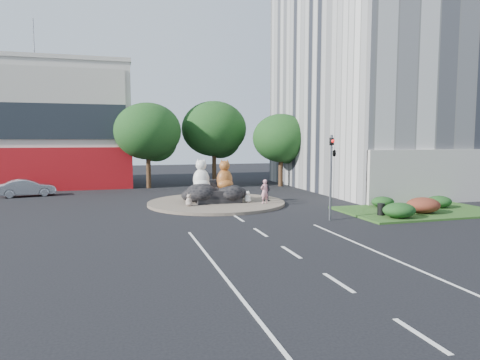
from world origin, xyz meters
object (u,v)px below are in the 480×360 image
object	(u,v)px
kitten_white	(248,197)
parked_car	(27,188)
pedestrian_dark	(266,191)
kitten_calico	(189,200)
pedestrian_pink	(265,191)
litter_bin	(381,209)
cat_white	(201,174)
cat_tabby	(225,174)

from	to	relation	value
kitten_white	parked_car	bearing A→B (deg)	137.83
kitten_white	pedestrian_dark	bearing A→B (deg)	-1.80
parked_car	kitten_calico	bearing A→B (deg)	-141.81
pedestrian_pink	litter_bin	world-z (taller)	pedestrian_pink
cat_white	litter_bin	xyz separation A→B (m)	(9.62, -7.97, -1.76)
cat_white	pedestrian_dark	bearing A→B (deg)	3.74
kitten_calico	parked_car	world-z (taller)	parked_car
cat_white	pedestrian_pink	world-z (taller)	cat_white
parked_car	pedestrian_pink	bearing A→B (deg)	-132.50
cat_tabby	kitten_white	distance (m)	2.33
cat_tabby	pedestrian_dark	distance (m)	3.29
cat_white	cat_tabby	bearing A→B (deg)	1.33
kitten_calico	litter_bin	size ratio (longest dim) A/B	1.17
cat_tabby	pedestrian_pink	size ratio (longest dim) A/B	1.30
cat_white	pedestrian_pink	size ratio (longest dim) A/B	1.34
cat_white	cat_tabby	size ratio (longest dim) A/B	1.03
pedestrian_pink	litter_bin	size ratio (longest dim) A/B	2.35
kitten_calico	cat_tabby	bearing A→B (deg)	24.85
kitten_white	pedestrian_dark	size ratio (longest dim) A/B	0.55
pedestrian_pink	kitten_white	bearing A→B (deg)	-57.07
kitten_white	pedestrian_pink	size ratio (longest dim) A/B	0.49
litter_bin	cat_tabby	bearing A→B (deg)	136.33
parked_car	kitten_white	bearing A→B (deg)	-131.99
pedestrian_pink	pedestrian_dark	bearing A→B (deg)	-132.42
pedestrian_dark	litter_bin	size ratio (longest dim) A/B	2.11
cat_white	kitten_calico	distance (m)	2.56
cat_tabby	parked_car	distance (m)	17.24
kitten_calico	pedestrian_pink	size ratio (longest dim) A/B	0.50
kitten_calico	pedestrian_pink	distance (m)	5.41
kitten_calico	parked_car	xyz separation A→B (m)	(-11.89, 10.07, 0.10)
kitten_calico	cat_white	bearing A→B (deg)	54.93
kitten_white	parked_car	distance (m)	18.87
kitten_white	cat_tabby	bearing A→B (deg)	143.25
pedestrian_dark	pedestrian_pink	bearing A→B (deg)	106.34
kitten_white	pedestrian_pink	distance (m)	1.35
pedestrian_dark	kitten_white	bearing A→B (deg)	50.20
parked_car	pedestrian_dark	bearing A→B (deg)	-129.22
pedestrian_pink	pedestrian_dark	distance (m)	1.16
litter_bin	parked_car	bearing A→B (deg)	144.06
cat_tabby	pedestrian_pink	distance (m)	3.18
litter_bin	pedestrian_pink	bearing A→B (deg)	131.70
kitten_calico	parked_car	size ratio (longest dim) A/B	0.19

